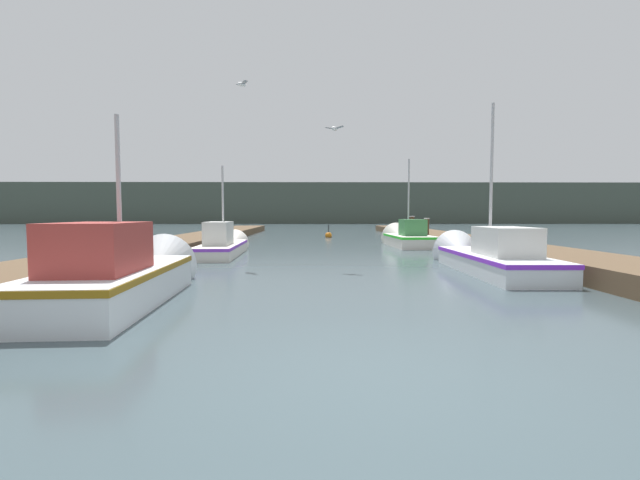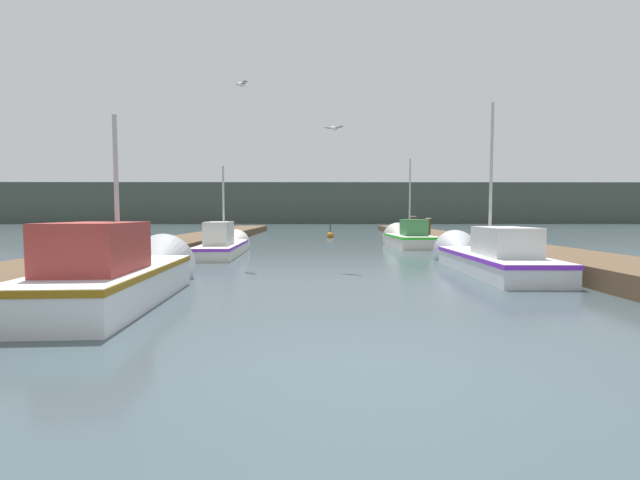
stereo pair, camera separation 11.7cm
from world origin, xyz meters
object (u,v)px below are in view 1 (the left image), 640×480
seagull_1 (242,84)px  fishing_boat_1 (486,256)px  fishing_boat_0 (124,274)px  seagull_lead (334,128)px  mooring_piling_0 (427,231)px  fishing_boat_2 (225,245)px  channel_buoy (328,235)px  fishing_boat_3 (406,238)px  mooring_piling_1 (412,228)px

seagull_1 → fishing_boat_1: bearing=39.8°
fishing_boat_0 → fishing_boat_1: (8.26, 3.95, -0.08)m
seagull_lead → seagull_1: bearing=-171.3°
mooring_piling_0 → seagull_lead: 11.37m
fishing_boat_1 → fishing_boat_2: fishing_boat_1 is taller
fishing_boat_0 → channel_buoy: size_ratio=5.49×
fishing_boat_3 → mooring_piling_1: fishing_boat_3 is taller
seagull_1 → mooring_piling_0: bearing=99.6°
fishing_boat_2 → channel_buoy: bearing=66.7°
mooring_piling_0 → seagull_lead: size_ratio=2.46×
fishing_boat_1 → seagull_1: (-6.98, 1.55, 5.12)m
mooring_piling_0 → channel_buoy: (-4.87, 6.23, -0.55)m
channel_buoy → fishing_boat_3: bearing=-63.9°
fishing_boat_3 → channel_buoy: fishing_boat_3 is taller
fishing_boat_3 → channel_buoy: 8.14m
fishing_boat_0 → mooring_piling_0: (9.31, 14.19, 0.20)m
fishing_boat_1 → mooring_piling_0: bearing=85.1°
mooring_piling_1 → fishing_boat_0: bearing=-117.7°
mooring_piling_0 → mooring_piling_1: bearing=89.5°
mooring_piling_0 → fishing_boat_3: bearing=-140.1°
fishing_boat_3 → mooring_piling_1: 4.87m
channel_buoy → mooring_piling_0: bearing=-52.0°
fishing_boat_1 → fishing_boat_2: 9.61m
fishing_boat_3 → mooring_piling_1: size_ratio=3.41×
fishing_boat_2 → seagull_lead: bearing=-47.9°
fishing_boat_0 → seagull_1: seagull_1 is taller
fishing_boat_0 → mooring_piling_0: fishing_boat_0 is taller
fishing_boat_1 → mooring_piling_0: size_ratio=4.44×
fishing_boat_0 → fishing_boat_1: 9.16m
fishing_boat_3 → mooring_piling_0: bearing=37.8°
mooring_piling_0 → mooring_piling_1: (0.03, 3.59, 0.04)m
fishing_boat_2 → mooring_piling_1: fishing_boat_2 is taller
channel_buoy → seagull_1: bearing=-102.0°
fishing_boat_1 → fishing_boat_3: bearing=92.5°
mooring_piling_0 → seagull_lead: seagull_lead is taller
fishing_boat_2 → fishing_boat_1: bearing=-32.9°
fishing_boat_2 → seagull_1: seagull_1 is taller
fishing_boat_3 → fishing_boat_2: bearing=-154.2°
fishing_boat_2 → mooring_piling_1: (9.36, 8.92, 0.35)m
fishing_boat_2 → mooring_piling_0: 10.75m
fishing_boat_2 → seagull_lead: size_ratio=10.89×
fishing_boat_0 → channel_buoy: (4.44, 20.41, -0.34)m
fishing_boat_1 → seagull_1: bearing=168.4°
fishing_boat_3 → seagull_lead: fishing_boat_3 is taller
fishing_boat_1 → channel_buoy: fishing_boat_1 is taller
fishing_boat_0 → seagull_lead: 7.14m
fishing_boat_1 → mooring_piling_1: 13.87m
seagull_lead → fishing_boat_1: bearing=15.5°
fishing_boat_1 → seagull_lead: size_ratio=10.93×
mooring_piling_0 → seagull_lead: (-5.24, -9.52, 3.34)m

